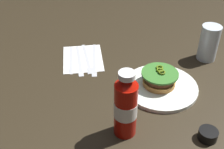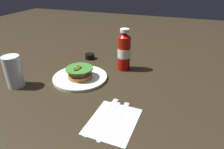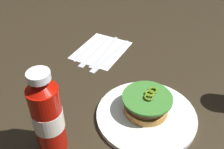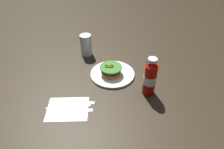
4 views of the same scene
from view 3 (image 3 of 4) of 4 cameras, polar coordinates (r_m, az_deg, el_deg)
name	(u,v)px [view 3 (image 3 of 4)]	position (r m, az deg, el deg)	size (l,w,h in m)	color
ground_plane	(133,131)	(0.61, 4.73, -12.40)	(3.00, 3.00, 0.00)	black
dinner_plate	(146,115)	(0.64, 7.58, -8.95)	(0.24, 0.24, 0.01)	white
burger_sandwich	(147,104)	(0.62, 7.68, -6.44)	(0.12, 0.12, 0.05)	#BA7E3C
ketchup_bottle	(48,116)	(0.53, -14.08, -8.93)	(0.06, 0.06, 0.20)	#AB0F06
napkin	(101,50)	(0.87, -2.37, 5.42)	(0.19, 0.15, 0.00)	white
spoon_utensil	(86,50)	(0.86, -5.89, 5.40)	(0.19, 0.03, 0.00)	silver
butter_knife	(94,52)	(0.85, -4.03, 5.00)	(0.20, 0.02, 0.00)	silver
fork_utensil	(103,53)	(0.84, -2.06, 4.71)	(0.20, 0.03, 0.00)	silver
steak_knife	(108,56)	(0.83, -0.79, 4.02)	(0.22, 0.04, 0.00)	silver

